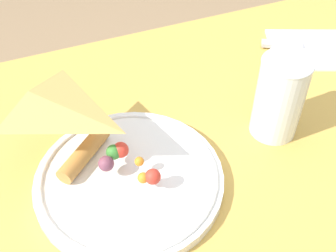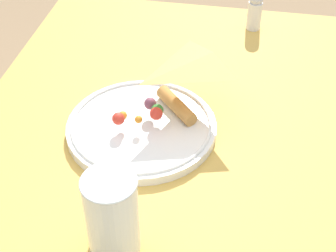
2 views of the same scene
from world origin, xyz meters
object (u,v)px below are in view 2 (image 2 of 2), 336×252
at_px(dining_table, 140,241).
at_px(plate_pizza, 142,125).
at_px(salt_shaker, 255,11).
at_px(milk_glass, 112,218).

distance_m(dining_table, plate_pizza, 0.19).
bearing_deg(dining_table, salt_shaker, 164.91).
bearing_deg(salt_shaker, plate_pizza, -23.51).
bearing_deg(milk_glass, salt_shaker, 166.24).
bearing_deg(salt_shaker, milk_glass, -13.76).
relative_size(dining_table, milk_glass, 9.57).
bearing_deg(plate_pizza, dining_table, 9.69).
distance_m(dining_table, milk_glass, 0.20).
xyz_separation_m(dining_table, plate_pizza, (-0.14, -0.02, 0.13)).
bearing_deg(milk_glass, plate_pizza, -176.49).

